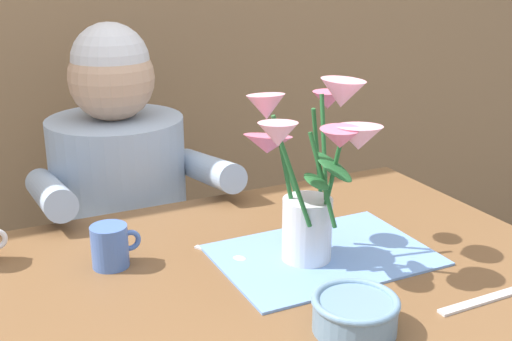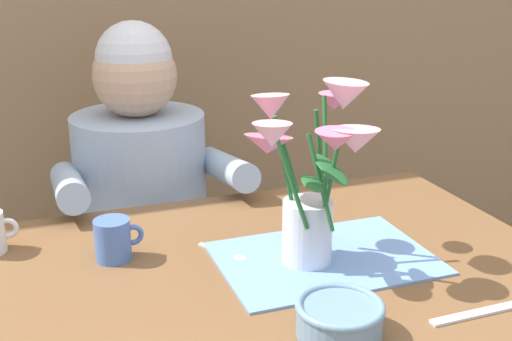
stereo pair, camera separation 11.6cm
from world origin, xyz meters
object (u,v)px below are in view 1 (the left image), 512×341
flower_vase (310,167)px  ceramic_bowl (355,313)px  dinner_knife (485,300)px  seated_person (124,243)px  ceramic_mug (111,246)px

flower_vase → ceramic_bowl: flower_vase is taller
ceramic_bowl → dinner_knife: ceramic_bowl is taller
seated_person → ceramic_bowl: size_ratio=8.35×
ceramic_bowl → dinner_knife: (0.24, -0.02, -0.03)m
ceramic_mug → dinner_knife: bearing=-37.2°
seated_person → flower_vase: 0.74m
seated_person → ceramic_bowl: (0.15, -0.84, 0.21)m
flower_vase → ceramic_bowl: (-0.05, -0.23, -0.16)m
flower_vase → dinner_knife: flower_vase is taller
ceramic_bowl → seated_person: bearing=99.9°
dinner_knife → ceramic_mug: ceramic_mug is taller
seated_person → dinner_knife: bearing=-64.9°
ceramic_bowl → flower_vase: bearing=77.3°
flower_vase → ceramic_mug: size_ratio=3.67×
dinner_knife → ceramic_mug: (-0.53, 0.40, 0.04)m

